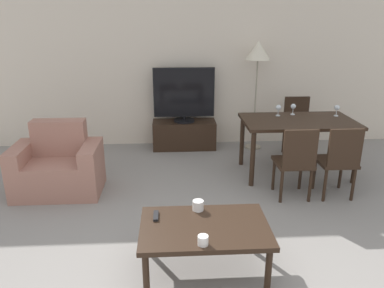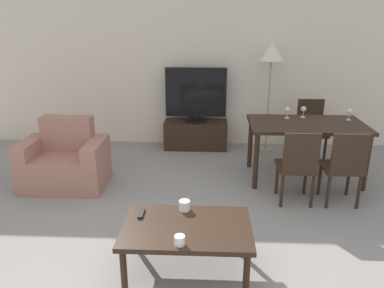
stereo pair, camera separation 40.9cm
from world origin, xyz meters
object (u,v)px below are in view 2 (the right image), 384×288
(tv_stand, at_px, (196,135))
(cup_white_near, at_px, (180,240))
(dining_chair_near, at_px, (298,164))
(wine_glass_left, at_px, (303,110))
(tv, at_px, (196,95))
(dining_chair_near_right, at_px, (344,165))
(dining_table, at_px, (306,130))
(remote_primary, at_px, (141,213))
(wine_glass_center, at_px, (349,112))
(cup_colored_far, at_px, (185,205))
(dining_chair_far, at_px, (311,127))
(armchair, at_px, (65,162))
(coffee_table, at_px, (187,231))
(floor_lamp, at_px, (271,56))
(wine_glass_right, at_px, (287,110))

(tv_stand, bearing_deg, cup_white_near, -89.90)
(dining_chair_near, relative_size, wine_glass_left, 5.84)
(tv, distance_m, dining_chair_near_right, 2.46)
(cup_white_near, bearing_deg, tv, 90.10)
(dining_table, relative_size, remote_primary, 9.36)
(dining_table, xyz_separation_m, wine_glass_left, (0.01, 0.26, 0.19))
(cup_white_near, height_order, wine_glass_center, wine_glass_center)
(remote_primary, bearing_deg, dining_table, 45.57)
(tv_stand, height_order, cup_colored_far, cup_colored_far)
(dining_chair_far, distance_m, dining_chair_near_right, 1.42)
(armchair, bearing_deg, cup_colored_far, -40.99)
(tv, relative_size, cup_colored_far, 9.80)
(armchair, relative_size, wine_glass_center, 6.70)
(coffee_table, xyz_separation_m, dining_chair_near, (1.12, 1.23, 0.09))
(dining_table, distance_m, remote_primary, 2.51)
(remote_primary, bearing_deg, floor_lamp, 63.12)
(remote_primary, bearing_deg, dining_chair_near, 35.60)
(dining_chair_near, distance_m, dining_chair_near_right, 0.49)
(tv_stand, xyz_separation_m, coffee_table, (0.04, -3.02, 0.17))
(coffee_table, distance_m, cup_colored_far, 0.27)
(armchair, height_order, cup_colored_far, armchair)
(dining_chair_near, distance_m, remote_primary, 1.85)
(dining_chair_near_right, bearing_deg, armchair, 173.70)
(remote_primary, relative_size, wine_glass_center, 1.03)
(coffee_table, bearing_deg, armchair, 134.75)
(coffee_table, relative_size, dining_chair_near, 1.18)
(dining_chair_near, height_order, cup_colored_far, dining_chair_near)
(tv_stand, relative_size, coffee_table, 0.96)
(armchair, height_order, remote_primary, armchair)
(wine_glass_right, bearing_deg, coffee_table, -118.34)
(tv_stand, xyz_separation_m, remote_primary, (-0.34, -2.87, 0.23))
(wine_glass_right, bearing_deg, cup_white_near, -116.43)
(dining_chair_far, height_order, cup_colored_far, dining_chair_far)
(floor_lamp, bearing_deg, dining_table, -72.25)
(tv_stand, height_order, floor_lamp, floor_lamp)
(dining_chair_near_right, relative_size, wine_glass_left, 5.84)
(tv, distance_m, cup_white_near, 3.30)
(floor_lamp, relative_size, cup_colored_far, 17.41)
(tv, height_order, wine_glass_right, tv)
(armchair, height_order, floor_lamp, floor_lamp)
(coffee_table, bearing_deg, floor_lamp, 70.66)
(cup_white_near, height_order, wine_glass_right, wine_glass_right)
(tv, height_order, remote_primary, tv)
(wine_glass_left, bearing_deg, wine_glass_right, -166.75)
(tv, height_order, wine_glass_center, tv)
(dining_chair_near, distance_m, cup_colored_far, 1.52)
(dining_chair_far, relative_size, cup_colored_far, 9.10)
(tv_stand, bearing_deg, dining_chair_far, -12.80)
(dining_chair_far, relative_size, wine_glass_center, 5.84)
(dining_table, distance_m, dining_chair_near, 0.77)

